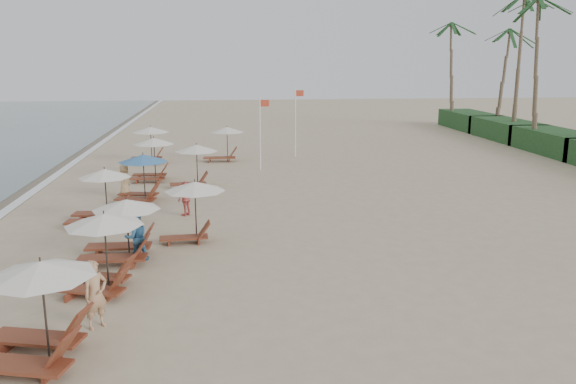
{
  "coord_description": "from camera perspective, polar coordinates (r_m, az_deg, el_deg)",
  "views": [
    {
      "loc": [
        -1.6,
        -16.86,
        6.58
      ],
      "look_at": [
        1.0,
        6.13,
        1.3
      ],
      "focal_mm": 36.52,
      "sensor_mm": 36.0,
      "label": 1
    }
  ],
  "objects": [
    {
      "name": "lounger_station_2",
      "position": [
        20.2,
        -16.16,
        -3.8
      ],
      "size": [
        2.75,
        2.24,
        2.09
      ],
      "color": "brown",
      "rests_on": "ground"
    },
    {
      "name": "beachgoer_mid_a",
      "position": [
        20.09,
        -14.54,
        -4.29
      ],
      "size": [
        0.94,
        0.83,
        1.6
      ],
      "primitive_type": "imported",
      "rotation": [
        0.0,
        0.0,
        3.48
      ],
      "color": "teal",
      "rests_on": "ground"
    },
    {
      "name": "ground",
      "position": [
        18.17,
        -0.97,
        -8.38
      ],
      "size": [
        160.0,
        160.0,
        0.0
      ],
      "primitive_type": "plane",
      "color": "tan",
      "rests_on": "ground"
    },
    {
      "name": "lounger_station_5",
      "position": [
        32.98,
        -13.22,
        3.12
      ],
      "size": [
        2.48,
        2.2,
        2.38
      ],
      "color": "brown",
      "rests_on": "ground"
    },
    {
      "name": "inland_station_0",
      "position": [
        21.55,
        -9.43,
        -0.99
      ],
      "size": [
        2.52,
        2.24,
        2.22
      ],
      "color": "brown",
      "rests_on": "ground"
    },
    {
      "name": "inland_station_2",
      "position": [
        38.59,
        -6.3,
        4.94
      ],
      "size": [
        2.78,
        2.24,
        2.22
      ],
      "color": "brown",
      "rests_on": "ground"
    },
    {
      "name": "beachgoer_far_b",
      "position": [
        29.38,
        -15.64,
        1.07
      ],
      "size": [
        0.68,
        0.89,
        1.64
      ],
      "primitive_type": "imported",
      "rotation": [
        0.0,
        0.0,
        1.36
      ],
      "color": "tan",
      "rests_on": "ground"
    },
    {
      "name": "lounger_station_3",
      "position": [
        24.78,
        -17.95,
        -0.83
      ],
      "size": [
        2.67,
        2.22,
        2.29
      ],
      "color": "brown",
      "rests_on": "ground"
    },
    {
      "name": "beachgoer_near",
      "position": [
        15.46,
        -18.23,
        -9.46
      ],
      "size": [
        0.76,
        0.74,
        1.76
      ],
      "primitive_type": "imported",
      "rotation": [
        0.0,
        0.0,
        0.73
      ],
      "color": "tan",
      "rests_on": "ground"
    },
    {
      "name": "flag_pole_far",
      "position": [
        39.91,
        0.77,
        7.14
      ],
      "size": [
        0.6,
        0.08,
        4.72
      ],
      "color": "silver",
      "rests_on": "ground"
    },
    {
      "name": "lounger_station_0",
      "position": [
        14.18,
        -23.69,
        -11.06
      ],
      "size": [
        2.84,
        2.57,
        2.36
      ],
      "color": "brown",
      "rests_on": "ground"
    },
    {
      "name": "flag_pole_near",
      "position": [
        35.15,
        -2.68,
        6.09
      ],
      "size": [
        0.6,
        0.08,
        4.41
      ],
      "color": "silver",
      "rests_on": "ground"
    },
    {
      "name": "foam_line",
      "position": [
        29.27,
        -25.41,
        -1.38
      ],
      "size": [
        0.5,
        140.0,
        0.02
      ],
      "primitive_type": "cube",
      "color": "white",
      "rests_on": "ground"
    },
    {
      "name": "lounger_station_4",
      "position": [
        28.24,
        -14.25,
        1.41
      ],
      "size": [
        2.58,
        2.3,
        2.24
      ],
      "color": "brown",
      "rests_on": "ground"
    },
    {
      "name": "beachgoer_far_a",
      "position": [
        25.36,
        -9.9,
        -0.63
      ],
      "size": [
        0.85,
        0.91,
        1.5
      ],
      "primitive_type": "imported",
      "rotation": [
        0.0,
        0.0,
        4.0
      ],
      "color": "#C95950",
      "rests_on": "ground"
    },
    {
      "name": "lounger_station_6",
      "position": [
        38.74,
        -13.51,
        4.51
      ],
      "size": [
        2.68,
        2.4,
        2.33
      ],
      "color": "brown",
      "rests_on": "ground"
    },
    {
      "name": "lounger_station_1",
      "position": [
        17.67,
        -17.94,
        -5.54
      ],
      "size": [
        2.53,
        2.26,
        2.31
      ],
      "color": "brown",
      "rests_on": "ground"
    },
    {
      "name": "inland_station_1",
      "position": [
        30.8,
        -9.21,
        3.05
      ],
      "size": [
        2.62,
        2.24,
        2.22
      ],
      "color": "brown",
      "rests_on": "ground"
    }
  ]
}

